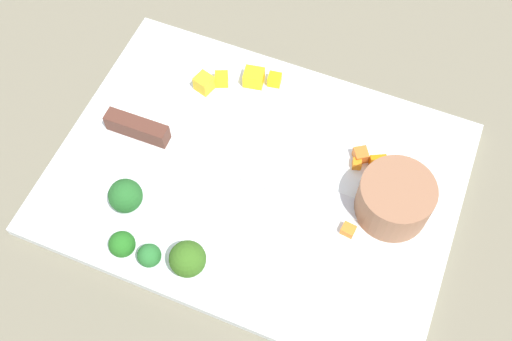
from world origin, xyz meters
name	(u,v)px	position (x,y,z in m)	size (l,w,h in m)	color
ground_plane	(256,180)	(0.00, 0.00, 0.00)	(4.00, 4.00, 0.00)	#736E59
cutting_board	(256,177)	(0.00, 0.00, 0.01)	(0.44, 0.32, 0.01)	white
prep_bowl	(395,199)	(-0.15, -0.02, 0.04)	(0.08, 0.08, 0.05)	#966547
chef_knife	(193,152)	(0.07, 0.00, 0.02)	(0.36, 0.03, 0.02)	silver
carrot_dice_0	(348,230)	(-0.11, 0.03, 0.02)	(0.01, 0.01, 0.01)	orange
carrot_dice_1	(361,155)	(-0.10, -0.06, 0.02)	(0.01, 0.02, 0.01)	orange
carrot_dice_2	(378,165)	(-0.12, -0.06, 0.02)	(0.02, 0.02, 0.02)	orange
carrot_dice_3	(357,164)	(-0.10, -0.05, 0.02)	(0.01, 0.01, 0.01)	orange
pepper_dice_0	(222,79)	(0.09, -0.10, 0.02)	(0.02, 0.02, 0.01)	yellow
pepper_dice_1	(275,80)	(0.03, -0.12, 0.02)	(0.01, 0.02, 0.01)	yellow
pepper_dice_2	(254,77)	(0.05, -0.12, 0.02)	(0.02, 0.02, 0.02)	yellow
pepper_dice_3	(204,83)	(0.10, -0.09, 0.02)	(0.02, 0.02, 0.02)	yellow
broccoli_floret_0	(122,244)	(0.09, 0.13, 0.03)	(0.03, 0.03, 0.03)	#86AD61
broccoli_floret_1	(126,196)	(0.11, 0.08, 0.03)	(0.04, 0.04, 0.04)	#94AB5A
broccoli_floret_2	(149,256)	(0.06, 0.13, 0.03)	(0.02, 0.02, 0.03)	#86BF5C
broccoli_floret_3	(188,259)	(0.02, 0.12, 0.03)	(0.04, 0.04, 0.04)	#8DBC68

